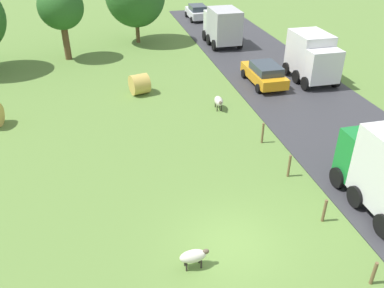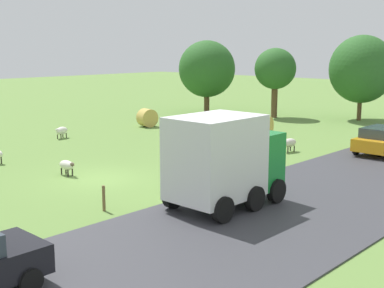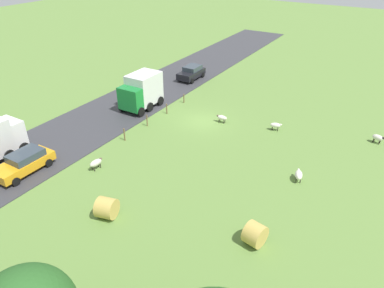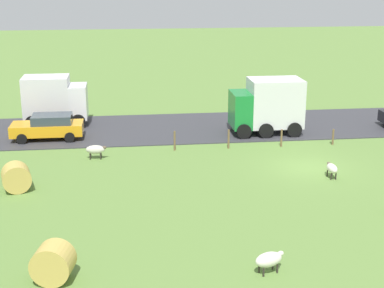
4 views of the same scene
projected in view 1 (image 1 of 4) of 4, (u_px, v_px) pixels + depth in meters
ground_plane at (231, 245)px, 15.60m from camera, size 160.00×160.00×0.00m
sheep_1 at (194, 256)px, 14.40m from camera, size 1.10×0.49×0.76m
sheep_2 at (219, 101)px, 25.76m from camera, size 0.62×1.23×0.82m
hay_bale_0 at (140, 84)px, 27.85m from camera, size 1.49×1.64×1.39m
tree_1 at (61, 7)px, 32.35m from camera, size 3.66×3.66×6.17m
fence_post_0 at (374, 273)px, 13.76m from camera, size 0.12×0.12×1.00m
fence_post_1 at (324, 211)px, 16.51m from camera, size 0.12×0.12×1.10m
fence_post_2 at (289, 166)px, 19.26m from camera, size 0.12×0.12×1.19m
fence_post_3 at (263, 133)px, 22.03m from camera, size 0.12×0.12×1.21m
truck_0 at (223, 26)px, 37.00m from camera, size 2.70×4.63×3.36m
truck_1 at (312, 57)px, 29.30m from camera, size 2.65×4.32×3.42m
car_0 at (264, 73)px, 29.11m from camera, size 2.18×4.54×1.59m
car_2 at (197, 12)px, 45.91m from camera, size 2.10×4.19×1.64m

